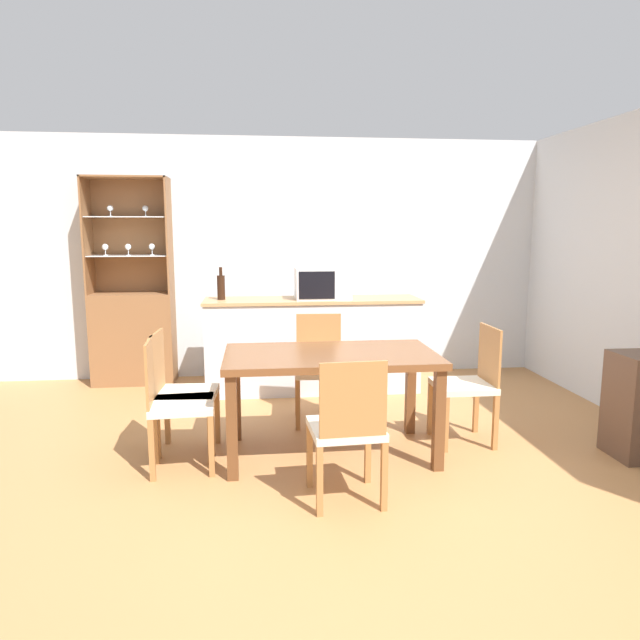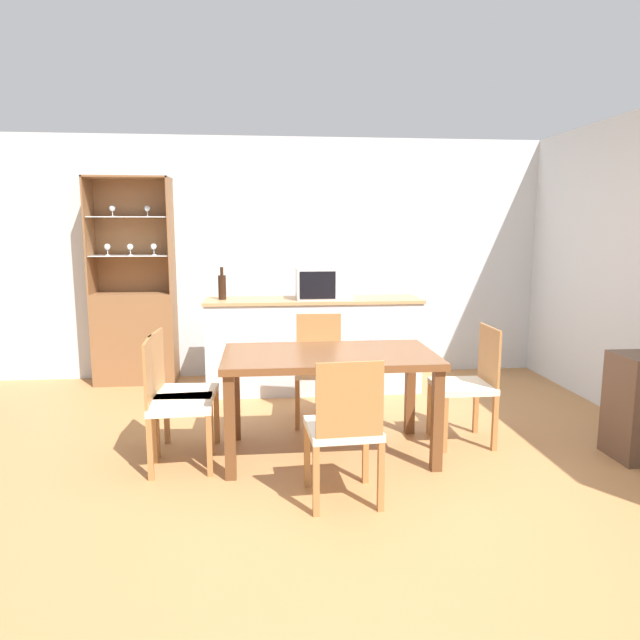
{
  "view_description": "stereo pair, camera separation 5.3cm",
  "coord_description": "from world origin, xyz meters",
  "px_view_note": "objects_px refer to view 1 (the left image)",
  "views": [
    {
      "loc": [
        -0.52,
        -3.57,
        1.6
      ],
      "look_at": [
        -0.01,
        1.11,
        0.84
      ],
      "focal_mm": 32.0,
      "sensor_mm": 36.0,
      "label": 1
    },
    {
      "loc": [
        -0.47,
        -3.58,
        1.6
      ],
      "look_at": [
        -0.01,
        1.11,
        0.84
      ],
      "focal_mm": 32.0,
      "sensor_mm": 36.0,
      "label": 2
    }
  ],
  "objects_px": {
    "dining_chair_head_far": "(320,368)",
    "display_cabinet": "(133,324)",
    "dining_table": "(331,366)",
    "microwave": "(322,283)",
    "dining_chair_head_near": "(347,429)",
    "dining_chair_side_left_near": "(175,403)",
    "wine_bottle": "(221,287)",
    "dining_chair_side_left_far": "(180,392)",
    "dining_chair_side_right_far": "(469,384)"
  },
  "relations": [
    {
      "from": "dining_chair_side_left_near",
      "to": "wine_bottle",
      "type": "xyz_separation_m",
      "value": [
        0.21,
        1.79,
        0.6
      ]
    },
    {
      "from": "microwave",
      "to": "wine_bottle",
      "type": "bearing_deg",
      "value": 179.01
    },
    {
      "from": "dining_table",
      "to": "microwave",
      "type": "bearing_deg",
      "value": 85.5
    },
    {
      "from": "microwave",
      "to": "wine_bottle",
      "type": "distance_m",
      "value": 0.98
    },
    {
      "from": "microwave",
      "to": "wine_bottle",
      "type": "relative_size",
      "value": 1.69
    },
    {
      "from": "wine_bottle",
      "to": "dining_chair_side_right_far",
      "type": "bearing_deg",
      "value": -38.86
    },
    {
      "from": "dining_chair_side_right_far",
      "to": "microwave",
      "type": "relative_size",
      "value": 1.67
    },
    {
      "from": "display_cabinet",
      "to": "wine_bottle",
      "type": "xyz_separation_m",
      "value": [
        0.94,
        -0.48,
        0.42
      ]
    },
    {
      "from": "display_cabinet",
      "to": "wine_bottle",
      "type": "distance_m",
      "value": 1.13
    },
    {
      "from": "display_cabinet",
      "to": "dining_chair_side_right_far",
      "type": "relative_size",
      "value": 2.39
    },
    {
      "from": "dining_chair_side_left_near",
      "to": "microwave",
      "type": "relative_size",
      "value": 1.67
    },
    {
      "from": "wine_bottle",
      "to": "microwave",
      "type": "bearing_deg",
      "value": -0.99
    },
    {
      "from": "display_cabinet",
      "to": "dining_table",
      "type": "bearing_deg",
      "value": -50.11
    },
    {
      "from": "dining_chair_side_right_far",
      "to": "dining_chair_side_left_near",
      "type": "bearing_deg",
      "value": 96.64
    },
    {
      "from": "dining_chair_side_left_far",
      "to": "microwave",
      "type": "bearing_deg",
      "value": 145.42
    },
    {
      "from": "dining_chair_head_near",
      "to": "dining_chair_side_right_far",
      "type": "relative_size",
      "value": 1.0
    },
    {
      "from": "dining_chair_head_far",
      "to": "microwave",
      "type": "relative_size",
      "value": 1.67
    },
    {
      "from": "dining_table",
      "to": "microwave",
      "type": "distance_m",
      "value": 1.7
    },
    {
      "from": "display_cabinet",
      "to": "dining_chair_side_right_far",
      "type": "height_order",
      "value": "display_cabinet"
    },
    {
      "from": "dining_chair_head_near",
      "to": "dining_chair_side_right_far",
      "type": "height_order",
      "value": "same"
    },
    {
      "from": "dining_table",
      "to": "microwave",
      "type": "height_order",
      "value": "microwave"
    },
    {
      "from": "dining_table",
      "to": "dining_chair_head_far",
      "type": "xyz_separation_m",
      "value": [
        0.0,
        0.74,
        -0.2
      ]
    },
    {
      "from": "display_cabinet",
      "to": "dining_chair_head_near",
      "type": "height_order",
      "value": "display_cabinet"
    },
    {
      "from": "dining_chair_head_far",
      "to": "dining_chair_side_left_far",
      "type": "bearing_deg",
      "value": 32.94
    },
    {
      "from": "dining_chair_side_left_near",
      "to": "wine_bottle",
      "type": "relative_size",
      "value": 2.82
    },
    {
      "from": "dining_chair_head_near",
      "to": "microwave",
      "type": "distance_m",
      "value": 2.46
    },
    {
      "from": "microwave",
      "to": "dining_table",
      "type": "bearing_deg",
      "value": -94.5
    },
    {
      "from": "dining_chair_side_left_near",
      "to": "dining_chair_head_far",
      "type": "distance_m",
      "value": 1.37
    },
    {
      "from": "dining_table",
      "to": "microwave",
      "type": "xyz_separation_m",
      "value": [
        0.13,
        1.64,
        0.42
      ]
    },
    {
      "from": "dining_chair_head_far",
      "to": "display_cabinet",
      "type": "bearing_deg",
      "value": -34.98
    },
    {
      "from": "microwave",
      "to": "dining_chair_side_left_near",
      "type": "bearing_deg",
      "value": -123.84
    },
    {
      "from": "display_cabinet",
      "to": "dining_chair_side_left_near",
      "type": "bearing_deg",
      "value": -72.17
    },
    {
      "from": "dining_chair_head_near",
      "to": "dining_chair_head_far",
      "type": "relative_size",
      "value": 1.0
    },
    {
      "from": "microwave",
      "to": "dining_chair_head_near",
      "type": "bearing_deg",
      "value": -93.05
    },
    {
      "from": "microwave",
      "to": "wine_bottle",
      "type": "height_order",
      "value": "wine_bottle"
    },
    {
      "from": "wine_bottle",
      "to": "dining_chair_side_left_far",
      "type": "bearing_deg",
      "value": -97.78
    },
    {
      "from": "display_cabinet",
      "to": "dining_chair_side_left_near",
      "type": "height_order",
      "value": "display_cabinet"
    },
    {
      "from": "dining_chair_head_near",
      "to": "dining_chair_side_left_far",
      "type": "bearing_deg",
      "value": 137.48
    },
    {
      "from": "display_cabinet",
      "to": "dining_chair_side_left_near",
      "type": "distance_m",
      "value": 2.39
    },
    {
      "from": "display_cabinet",
      "to": "dining_chair_head_near",
      "type": "relative_size",
      "value": 2.39
    },
    {
      "from": "dining_chair_head_near",
      "to": "wine_bottle",
      "type": "height_order",
      "value": "wine_bottle"
    },
    {
      "from": "dining_chair_side_left_far",
      "to": "microwave",
      "type": "relative_size",
      "value": 1.67
    },
    {
      "from": "dining_table",
      "to": "wine_bottle",
      "type": "xyz_separation_m",
      "value": [
        -0.85,
        1.66,
        0.4
      ]
    },
    {
      "from": "dining_chair_side_right_far",
      "to": "wine_bottle",
      "type": "bearing_deg",
      "value": 51.0
    },
    {
      "from": "dining_chair_side_left_near",
      "to": "display_cabinet",
      "type": "bearing_deg",
      "value": -166.03
    },
    {
      "from": "dining_chair_head_far",
      "to": "wine_bottle",
      "type": "bearing_deg",
      "value": -44.29
    },
    {
      "from": "dining_chair_head_near",
      "to": "dining_chair_head_far",
      "type": "distance_m",
      "value": 1.47
    },
    {
      "from": "display_cabinet",
      "to": "dining_chair_side_right_far",
      "type": "xyz_separation_m",
      "value": [
        2.85,
        -2.01,
        -0.17
      ]
    },
    {
      "from": "dining_chair_head_near",
      "to": "microwave",
      "type": "height_order",
      "value": "microwave"
    },
    {
      "from": "dining_chair_head_near",
      "to": "dining_chair_side_right_far",
      "type": "xyz_separation_m",
      "value": [
        1.06,
        0.86,
        0.0
      ]
    }
  ]
}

